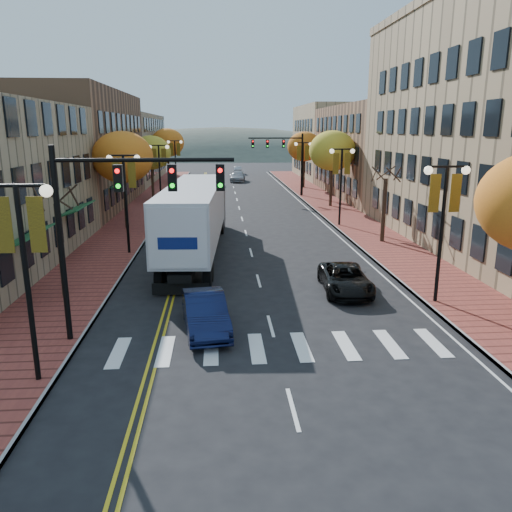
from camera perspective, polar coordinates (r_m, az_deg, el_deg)
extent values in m
plane|color=black|center=(16.17, 3.18, -13.38)|extent=(200.00, 200.00, 0.00)
cube|color=brown|center=(47.80, -12.74, 5.05)|extent=(4.00, 85.00, 0.15)
cube|color=brown|center=(48.52, 8.87, 5.36)|extent=(4.00, 85.00, 0.15)
cube|color=brown|center=(52.44, -21.37, 11.20)|extent=(12.00, 24.00, 11.00)
cube|color=#9E8966|center=(76.73, -15.91, 11.76)|extent=(12.00, 26.00, 9.50)
cube|color=brown|center=(59.84, 16.05, 11.40)|extent=(15.00, 24.00, 10.00)
cube|color=#9E8966|center=(80.83, 10.66, 12.69)|extent=(15.00, 20.00, 11.00)
cylinder|color=#382619|center=(23.87, -21.36, 0.60)|extent=(0.28, 0.28, 4.20)
cylinder|color=#382619|center=(39.14, -14.72, 6.67)|extent=(0.28, 0.28, 4.90)
ellipsoid|color=orange|center=(38.89, -14.99, 10.85)|extent=(4.48, 4.48, 3.81)
cylinder|color=#382619|center=(54.88, -11.76, 8.74)|extent=(0.28, 0.28, 4.55)
ellipsoid|color=gold|center=(54.70, -11.91, 11.50)|extent=(4.16, 4.16, 3.54)
cylinder|color=#382619|center=(72.69, -9.98, 10.33)|extent=(0.28, 0.28, 5.04)
ellipsoid|color=orange|center=(72.55, -10.08, 12.64)|extent=(4.61, 4.61, 3.92)
cylinder|color=#382619|center=(34.39, 14.40, 5.10)|extent=(0.28, 0.28, 4.20)
cylinder|color=#382619|center=(49.65, 8.59, 8.52)|extent=(0.28, 0.28, 4.90)
ellipsoid|color=gold|center=(49.45, 8.72, 11.81)|extent=(4.48, 4.48, 3.81)
cylinder|color=#382619|center=(65.30, 5.49, 9.92)|extent=(0.28, 0.28, 4.76)
ellipsoid|color=orange|center=(65.14, 5.55, 12.35)|extent=(4.35, 4.35, 3.70)
cylinder|color=black|center=(15.90, -24.61, -3.51)|extent=(0.16, 0.16, 6.00)
cylinder|color=black|center=(15.32, -25.77, 7.25)|extent=(1.60, 0.10, 0.10)
sphere|color=#FFF2CC|center=(15.06, -22.86, 6.88)|extent=(0.36, 0.36, 0.36)
cube|color=#AE8917|center=(15.63, -26.87, 3.15)|extent=(0.45, 0.03, 1.60)
cube|color=#AE8917|center=(15.31, -23.76, 3.28)|extent=(0.45, 0.03, 1.60)
cylinder|color=black|center=(31.03, -14.61, 5.52)|extent=(0.16, 0.16, 6.00)
cylinder|color=black|center=(30.73, -14.97, 11.05)|extent=(1.60, 0.10, 0.10)
sphere|color=#FFF2CC|center=(30.89, -16.43, 10.69)|extent=(0.36, 0.36, 0.36)
sphere|color=#FFF2CC|center=(30.60, -13.45, 10.85)|extent=(0.36, 0.36, 0.36)
cube|color=#AE8917|center=(30.89, -15.66, 8.97)|extent=(0.45, 0.03, 1.60)
cube|color=#AE8917|center=(30.73, -14.00, 9.05)|extent=(0.45, 0.03, 1.60)
cylinder|color=black|center=(48.72, -10.92, 8.78)|extent=(0.16, 0.16, 6.00)
cylinder|color=black|center=(48.53, -11.09, 12.31)|extent=(1.60, 0.10, 0.10)
sphere|color=#FFF2CC|center=(48.63, -12.04, 12.09)|extent=(0.36, 0.36, 0.36)
sphere|color=#FFF2CC|center=(48.45, -10.12, 12.17)|extent=(0.36, 0.36, 0.36)
cube|color=#AE8917|center=(48.63, -11.56, 10.99)|extent=(0.45, 0.03, 1.60)
cube|color=#AE8917|center=(48.53, -10.49, 11.03)|extent=(0.45, 0.03, 1.60)
cylinder|color=black|center=(66.57, -9.18, 10.29)|extent=(0.16, 0.16, 6.00)
cylinder|color=black|center=(66.44, -9.28, 12.87)|extent=(1.60, 0.10, 0.10)
sphere|color=#FFF2CC|center=(66.51, -9.98, 12.71)|extent=(0.36, 0.36, 0.36)
sphere|color=#FFF2CC|center=(66.38, -8.57, 12.77)|extent=(0.36, 0.36, 0.36)
cube|color=#AE8917|center=(66.51, -9.64, 11.91)|extent=(0.45, 0.03, 1.60)
cube|color=#AE8917|center=(66.43, -8.85, 11.94)|extent=(0.45, 0.03, 1.60)
cylinder|color=black|center=(22.73, 20.38, 1.98)|extent=(0.16, 0.16, 6.00)
cylinder|color=black|center=(22.33, 21.05, 9.52)|extent=(1.60, 0.10, 0.10)
sphere|color=#FFF2CC|center=(22.01, 19.10, 9.23)|extent=(0.36, 0.36, 0.36)
sphere|color=#FFF2CC|center=(22.69, 22.87, 9.03)|extent=(0.36, 0.36, 0.36)
cube|color=#AE8917|center=(22.24, 19.74, 6.76)|extent=(0.45, 0.03, 1.60)
cube|color=#AE8917|center=(22.62, 21.84, 6.69)|extent=(0.45, 0.03, 1.60)
cylinder|color=black|center=(39.59, 9.65, 7.61)|extent=(0.16, 0.16, 6.00)
cylinder|color=black|center=(39.36, 9.84, 11.94)|extent=(1.60, 0.10, 0.10)
sphere|color=#FFF2CC|center=(39.18, 8.67, 11.76)|extent=(0.36, 0.36, 0.36)
sphere|color=#FFF2CC|center=(39.56, 10.98, 11.69)|extent=(0.36, 0.36, 0.36)
cube|color=#AE8917|center=(39.31, 9.12, 10.36)|extent=(0.45, 0.03, 1.60)
cube|color=#AE8917|center=(39.53, 10.41, 10.33)|extent=(0.45, 0.03, 1.60)
cylinder|color=black|center=(57.15, 5.35, 9.76)|extent=(0.16, 0.16, 6.00)
cylinder|color=black|center=(56.99, 5.42, 12.77)|extent=(1.60, 0.10, 0.10)
sphere|color=#FFF2CC|center=(56.87, 4.60, 12.63)|extent=(0.36, 0.36, 0.36)
sphere|color=#FFF2CC|center=(57.13, 6.23, 12.61)|extent=(0.36, 0.36, 0.36)
cube|color=#AE8917|center=(56.96, 4.94, 11.67)|extent=(0.45, 0.03, 1.60)
cube|color=#AE8917|center=(57.11, 5.85, 11.66)|extent=(0.45, 0.03, 1.60)
cylinder|color=black|center=(18.48, -21.36, 0.79)|extent=(0.20, 0.20, 7.00)
cylinder|color=black|center=(17.39, -12.63, 10.66)|extent=(6.00, 0.14, 0.14)
cube|color=black|center=(17.59, -15.45, 8.56)|extent=(0.30, 0.25, 0.90)
sphere|color=#FF0C0C|center=(17.43, -15.60, 9.33)|extent=(0.16, 0.16, 0.16)
cube|color=black|center=(17.33, -9.54, 8.80)|extent=(0.30, 0.25, 0.90)
sphere|color=#FF0C0C|center=(17.17, -9.62, 9.59)|extent=(0.16, 0.16, 0.16)
cube|color=black|center=(17.26, -4.11, 8.94)|extent=(0.30, 0.25, 0.90)
sphere|color=#FF0C0C|center=(17.10, -4.13, 9.73)|extent=(0.16, 0.16, 0.16)
cylinder|color=black|center=(57.09, 5.26, 10.27)|extent=(0.20, 0.20, 7.00)
cylinder|color=black|center=(56.55, 2.25, 13.32)|extent=(6.00, 0.14, 0.14)
cube|color=black|center=(56.67, 3.17, 12.70)|extent=(0.30, 0.25, 0.90)
sphere|color=#FF0C0C|center=(56.52, 3.19, 12.95)|extent=(0.16, 0.16, 0.16)
cube|color=black|center=(56.47, 1.31, 12.71)|extent=(0.30, 0.25, 0.90)
sphere|color=#FF0C0C|center=(56.32, 1.33, 12.96)|extent=(0.16, 0.16, 0.16)
cube|color=black|center=(56.34, -0.37, 12.71)|extent=(0.30, 0.25, 0.90)
sphere|color=#FF0C0C|center=(56.19, -0.36, 12.96)|extent=(0.16, 0.16, 0.16)
cube|color=black|center=(29.52, -6.98, 1.35)|extent=(1.88, 14.23, 0.38)
cube|color=silver|center=(29.15, -7.09, 5.01)|extent=(3.62, 14.33, 3.06)
cube|color=black|center=(37.90, -5.70, 5.61)|extent=(2.91, 3.42, 2.73)
cylinder|color=black|center=(24.33, -10.97, -2.57)|extent=(0.44, 1.11, 1.09)
cylinder|color=black|center=(24.04, -5.58, -2.57)|extent=(0.44, 1.11, 1.09)
cylinder|color=black|center=(25.57, -10.48, -1.71)|extent=(0.44, 1.11, 1.09)
cylinder|color=black|center=(25.30, -5.35, -1.71)|extent=(0.44, 1.11, 1.09)
cylinder|color=black|center=(36.94, -7.58, 3.35)|extent=(0.44, 1.11, 1.09)
cylinder|color=black|center=(36.75, -4.03, 3.39)|extent=(0.44, 1.11, 1.09)
cylinder|color=black|center=(39.29, -7.20, 4.02)|extent=(0.44, 1.11, 1.09)
cylinder|color=black|center=(39.11, -3.85, 4.06)|extent=(0.44, 1.11, 1.09)
imported|color=#0D1334|center=(19.23, -5.83, -6.42)|extent=(2.10, 4.55, 1.44)
imported|color=black|center=(23.94, 10.17, -2.58)|extent=(2.36, 4.69, 1.27)
imported|color=silver|center=(68.47, -4.88, 8.68)|extent=(1.92, 4.71, 1.60)
imported|color=#95959C|center=(73.68, -2.11, 9.06)|extent=(2.55, 5.16, 1.44)
imported|color=#B2B2BA|center=(86.24, -2.12, 9.78)|extent=(1.41, 3.92, 1.29)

